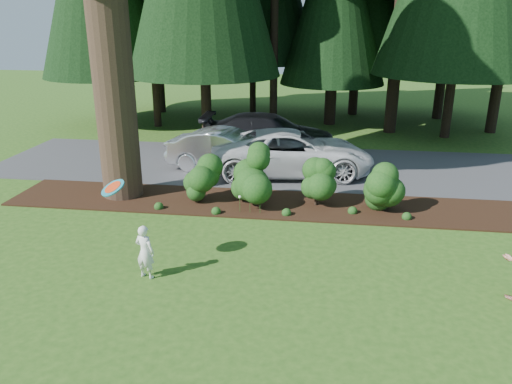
{
  "coord_description": "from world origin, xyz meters",
  "views": [
    {
      "loc": [
        1.78,
        -11.1,
        5.52
      ],
      "look_at": [
        0.12,
        0.71,
        1.3
      ],
      "focal_mm": 35.0,
      "sensor_mm": 36.0,
      "label": 1
    }
  ],
  "objects": [
    {
      "name": "ground",
      "position": [
        0.0,
        0.0,
        0.0
      ],
      "size": [
        80.0,
        80.0,
        0.0
      ],
      "primitive_type": "plane",
      "color": "#284E16",
      "rests_on": "ground"
    },
    {
      "name": "mulch_bed",
      "position": [
        0.0,
        3.25,
        0.03
      ],
      "size": [
        16.0,
        2.5,
        0.05
      ],
      "primitive_type": "cube",
      "color": "black",
      "rests_on": "ground"
    },
    {
      "name": "driveway",
      "position": [
        0.0,
        7.5,
        0.01
      ],
      "size": [
        22.0,
        6.0,
        0.03
      ],
      "primitive_type": "cube",
      "color": "#38383A",
      "rests_on": "ground"
    },
    {
      "name": "shrub_row",
      "position": [
        0.77,
        3.14,
        0.81
      ],
      "size": [
        6.53,
        1.6,
        1.61
      ],
      "color": "#174214",
      "rests_on": "ground"
    },
    {
      "name": "lily_cluster",
      "position": [
        -0.3,
        2.4,
        0.5
      ],
      "size": [
        0.69,
        0.09,
        0.57
      ],
      "color": "#174214",
      "rests_on": "ground"
    },
    {
      "name": "car_silver_wagon",
      "position": [
        -1.74,
        6.62,
        0.79
      ],
      "size": [
        4.79,
        2.35,
        1.51
      ],
      "primitive_type": "imported",
      "rotation": [
        0.0,
        0.0,
        1.4
      ],
      "color": "#B9BABF",
      "rests_on": "driveway"
    },
    {
      "name": "car_white_suv",
      "position": [
        0.65,
        6.45,
        0.84
      ],
      "size": [
        6.14,
        3.46,
        1.62
      ],
      "primitive_type": "imported",
      "rotation": [
        0.0,
        0.0,
        1.71
      ],
      "color": "silver",
      "rests_on": "driveway"
    },
    {
      "name": "car_dark_suv",
      "position": [
        -0.54,
        9.34,
        0.85
      ],
      "size": [
        5.7,
        2.46,
        1.64
      ],
      "primitive_type": "imported",
      "rotation": [
        0.0,
        0.0,
        1.6
      ],
      "color": "black",
      "rests_on": "driveway"
    },
    {
      "name": "child",
      "position": [
        -2.02,
        -1.65,
        0.62
      ],
      "size": [
        0.52,
        0.41,
        1.25
      ],
      "primitive_type": "imported",
      "rotation": [
        0.0,
        0.0,
        2.87
      ],
      "color": "white",
      "rests_on": "ground"
    },
    {
      "name": "frisbee",
      "position": [
        -2.68,
        -1.5,
        2.03
      ],
      "size": [
        0.59,
        0.53,
        0.39
      ],
      "color": "teal",
      "rests_on": "ground"
    }
  ]
}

